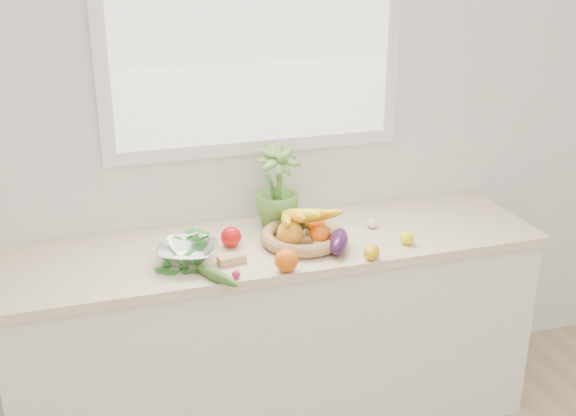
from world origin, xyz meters
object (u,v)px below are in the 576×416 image
object	(u,v)px
eggplant	(339,241)
potted_herb	(277,186)
fruit_basket	(302,232)
cucumber	(217,276)
apple	(231,237)
colander_with_spinach	(187,249)

from	to	relation	value
eggplant	potted_herb	world-z (taller)	potted_herb
fruit_basket	cucumber	bearing A→B (deg)	-150.78
apple	cucumber	world-z (taller)	apple
apple	colander_with_spinach	distance (m)	0.22
eggplant	fruit_basket	distance (m)	0.16
cucumber	colander_with_spinach	bearing A→B (deg)	112.77
fruit_basket	colander_with_spinach	world-z (taller)	fruit_basket
potted_herb	colander_with_spinach	size ratio (longest dim) A/B	1.21
cucumber	fruit_basket	world-z (taller)	fruit_basket
potted_herb	cucumber	bearing A→B (deg)	-130.17
apple	colander_with_spinach	bearing A→B (deg)	-152.25
potted_herb	apple	bearing A→B (deg)	-148.92
apple	potted_herb	xyz separation A→B (m)	(0.24, 0.15, 0.14)
potted_herb	fruit_basket	bearing A→B (deg)	-78.00
cucumber	potted_herb	bearing A→B (deg)	49.83
eggplant	fruit_basket	bearing A→B (deg)	135.73
colander_with_spinach	potted_herb	bearing A→B (deg)	29.61
apple	eggplant	size ratio (longest dim) A/B	0.41
eggplant	fruit_basket	size ratio (longest dim) A/B	0.44
potted_herb	colander_with_spinach	bearing A→B (deg)	-150.39
eggplant	potted_herb	xyz separation A→B (m)	(-0.16, 0.32, 0.14)
apple	colander_with_spinach	xyz separation A→B (m)	(-0.20, -0.10, 0.02)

